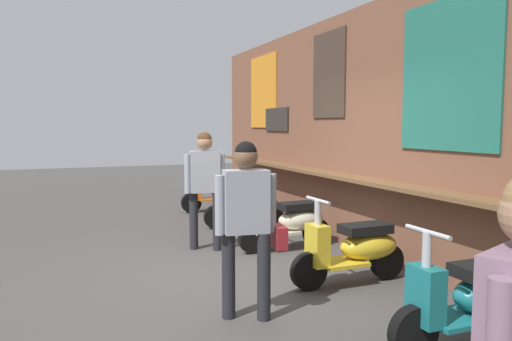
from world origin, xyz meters
TOP-DOWN VIEW (x-y plane):
  - ground_plane at (0.00, 0.00)m, footprint 31.75×31.75m
  - market_stall_facade at (-0.00, 2.02)m, footprint 11.34×0.61m
  - scooter_orange at (-4.14, 1.08)m, footprint 0.46×1.40m
  - scooter_red at (-2.46, 1.08)m, footprint 0.48×1.40m
  - scooter_cream at (-0.83, 1.08)m, footprint 0.48×1.40m
  - scooter_yellow at (0.79, 1.08)m, footprint 0.46×1.40m
  - scooter_teal at (2.44, 1.08)m, footprint 0.46×1.40m
  - shopper_browsing at (1.27, -0.37)m, footprint 0.30×0.65m
  - shopper_passing at (-1.23, -0.02)m, footprint 0.31×0.66m

SIDE VIEW (x-z plane):
  - ground_plane at x=0.00m, z-range 0.00..0.00m
  - scooter_orange at x=-4.14m, z-range -0.10..0.87m
  - scooter_red at x=-2.46m, z-range -0.10..0.87m
  - scooter_cream at x=-0.83m, z-range -0.10..0.87m
  - scooter_yellow at x=0.79m, z-range -0.10..0.87m
  - scooter_teal at x=2.44m, z-range -0.10..0.87m
  - shopper_browsing at x=1.27m, z-range 0.16..1.76m
  - shopper_passing at x=-1.23m, z-range 0.17..1.81m
  - market_stall_facade at x=0.00m, z-range 0.00..3.32m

